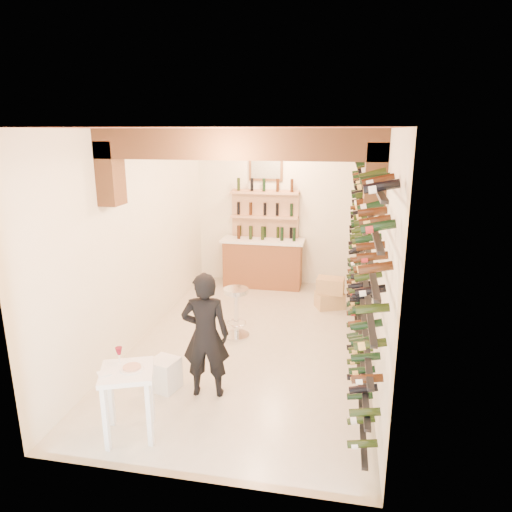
{
  "coord_description": "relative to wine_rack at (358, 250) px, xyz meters",
  "views": [
    {
      "loc": [
        1.27,
        -6.4,
        3.17
      ],
      "look_at": [
        0.0,
        0.3,
        1.3
      ],
      "focal_mm": 32.09,
      "sensor_mm": 36.0,
      "label": 1
    }
  ],
  "objects": [
    {
      "name": "crate_upper",
      "position": [
        -0.4,
        1.64,
        -1.11
      ],
      "size": [
        0.52,
        0.38,
        0.28
      ],
      "primitive_type": "cube",
      "rotation": [
        0.0,
        0.0,
        -0.09
      ],
      "color": "tan",
      "rests_on": "crate_lower"
    },
    {
      "name": "crate_lower",
      "position": [
        -0.4,
        1.64,
        -1.4
      ],
      "size": [
        0.59,
        0.51,
        0.3
      ],
      "primitive_type": "cube",
      "rotation": [
        0.0,
        0.0,
        0.39
      ],
      "color": "tan",
      "rests_on": "ground"
    },
    {
      "name": "chrome_barstool",
      "position": [
        -1.82,
        0.13,
        -1.08
      ],
      "size": [
        0.42,
        0.42,
        0.8
      ],
      "rotation": [
        0.0,
        0.0,
        0.32
      ],
      "color": "silver",
      "rests_on": "ground"
    },
    {
      "name": "person",
      "position": [
        -1.8,
        -1.54,
        -0.76
      ],
      "size": [
        0.63,
        0.46,
        1.58
      ],
      "primitive_type": "imported",
      "rotation": [
        0.0,
        0.0,
        3.29
      ],
      "color": "black",
      "rests_on": "ground"
    },
    {
      "name": "white_stool",
      "position": [
        -2.36,
        -1.53,
        -1.35
      ],
      "size": [
        0.4,
        0.4,
        0.4
      ],
      "primitive_type": "cube",
      "rotation": [
        0.0,
        0.0,
        -0.26
      ],
      "color": "white",
      "rests_on": "ground"
    },
    {
      "name": "wine_rack",
      "position": [
        0.0,
        0.0,
        0.0
      ],
      "size": [
        0.32,
        5.7,
        2.56
      ],
      "color": "black",
      "rests_on": "ground"
    },
    {
      "name": "tasting_table",
      "position": [
        -2.38,
        -2.47,
        -0.91
      ],
      "size": [
        0.69,
        0.69,
        0.94
      ],
      "rotation": [
        0.0,
        0.0,
        0.37
      ],
      "color": "white",
      "rests_on": "ground"
    },
    {
      "name": "ground",
      "position": [
        -1.53,
        0.0,
        -1.55
      ],
      "size": [
        6.0,
        6.0,
        0.0
      ],
      "primitive_type": "plane",
      "color": "beige",
      "rests_on": "ground"
    },
    {
      "name": "back_counter",
      "position": [
        -1.83,
        2.65,
        -1.02
      ],
      "size": [
        1.7,
        0.62,
        1.29
      ],
      "color": "brown",
      "rests_on": "ground"
    },
    {
      "name": "room_shell",
      "position": [
        -1.53,
        -0.26,
        0.7
      ],
      "size": [
        3.52,
        6.02,
        3.21
      ],
      "color": "white",
      "rests_on": "ground"
    },
    {
      "name": "back_shelving",
      "position": [
        -1.83,
        2.89,
        -0.38
      ],
      "size": [
        1.4,
        0.31,
        2.73
      ],
      "color": "tan",
      "rests_on": "ground"
    }
  ]
}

